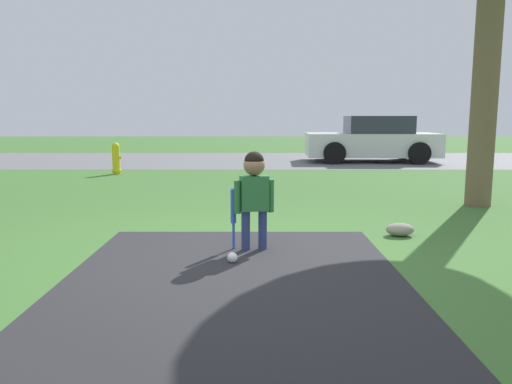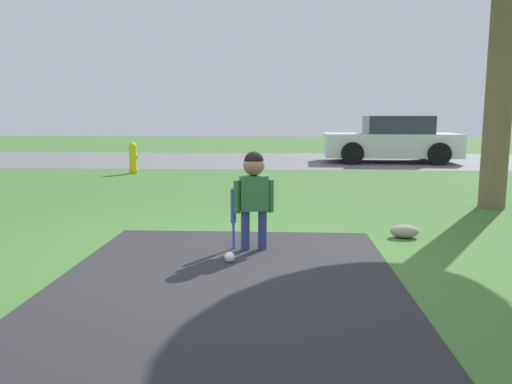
{
  "view_description": "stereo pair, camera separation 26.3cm",
  "coord_description": "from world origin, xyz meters",
  "px_view_note": "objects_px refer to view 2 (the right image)",
  "views": [
    {
      "loc": [
        0.23,
        -4.73,
        1.34
      ],
      "look_at": [
        0.21,
        0.61,
        0.54
      ],
      "focal_mm": 35.0,
      "sensor_mm": 36.0,
      "label": 1
    },
    {
      "loc": [
        0.49,
        -4.72,
        1.34
      ],
      "look_at": [
        0.21,
        0.61,
        0.54
      ],
      "focal_mm": 35.0,
      "sensor_mm": 36.0,
      "label": 2
    }
  ],
  "objects_px": {
    "child": "(254,187)",
    "parked_car": "(392,141)",
    "fire_hydrant": "(133,158)",
    "baseball_bat": "(233,209)",
    "sports_ball": "(230,257)"
  },
  "relations": [
    {
      "from": "baseball_bat",
      "to": "fire_hydrant",
      "type": "bearing_deg",
      "value": 114.39
    },
    {
      "from": "fire_hydrant",
      "to": "parked_car",
      "type": "distance_m",
      "value": 7.59
    },
    {
      "from": "fire_hydrant",
      "to": "child",
      "type": "bearing_deg",
      "value": -64.22
    },
    {
      "from": "child",
      "to": "parked_car",
      "type": "height_order",
      "value": "parked_car"
    },
    {
      "from": "sports_ball",
      "to": "parked_car",
      "type": "relative_size",
      "value": 0.02
    },
    {
      "from": "baseball_bat",
      "to": "sports_ball",
      "type": "relative_size",
      "value": 6.54
    },
    {
      "from": "child",
      "to": "sports_ball",
      "type": "relative_size",
      "value": 10.33
    },
    {
      "from": "fire_hydrant",
      "to": "sports_ball",
      "type": "bearing_deg",
      "value": -66.97
    },
    {
      "from": "child",
      "to": "parked_car",
      "type": "relative_size",
      "value": 0.26
    },
    {
      "from": "child",
      "to": "sports_ball",
      "type": "xyz_separation_m",
      "value": [
        -0.2,
        -0.45,
        -0.6
      ]
    },
    {
      "from": "baseball_bat",
      "to": "parked_car",
      "type": "bearing_deg",
      "value": 69.69
    },
    {
      "from": "child",
      "to": "fire_hydrant",
      "type": "xyz_separation_m",
      "value": [
        -3.28,
        6.8,
        -0.29
      ]
    },
    {
      "from": "child",
      "to": "parked_car",
      "type": "bearing_deg",
      "value": 57.93
    },
    {
      "from": "baseball_bat",
      "to": "parked_car",
      "type": "xyz_separation_m",
      "value": [
        3.74,
        10.11,
        0.23
      ]
    },
    {
      "from": "child",
      "to": "parked_car",
      "type": "xyz_separation_m",
      "value": [
        3.53,
        10.14,
        -0.01
      ]
    }
  ]
}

